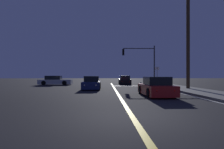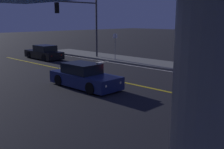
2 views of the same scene
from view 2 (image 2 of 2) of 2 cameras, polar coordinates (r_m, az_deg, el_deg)
sidewalk_right at (r=20.90m, az=20.49°, el=0.59°), size 3.20×38.78×0.15m
lane_line_center at (r=15.02m, az=9.64°, el=-3.16°), size 0.20×36.63×0.01m
lane_line_edge_right at (r=19.26m, az=18.21°, el=-0.35°), size 0.16×36.63×0.01m
stop_bar at (r=23.12m, az=-5.63°, el=2.08°), size 5.26×0.50×0.01m
car_distant_tail_navy at (r=15.41m, az=-5.84°, el=-0.49°), size 1.84×4.50×1.34m
car_parked_curb_black at (r=27.13m, az=-14.06°, el=4.41°), size 1.85×4.55×1.34m
traffic_signal_near_right at (r=25.67m, az=-6.20°, el=11.58°), size 4.72×0.28×5.67m
street_sign_corner at (r=24.67m, az=0.66°, el=6.71°), size 0.56×0.06×2.55m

